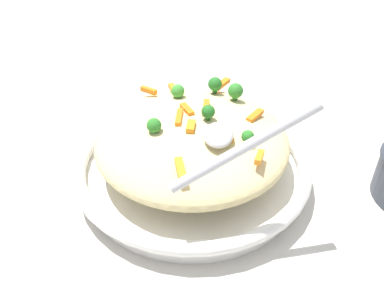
{
  "coord_description": "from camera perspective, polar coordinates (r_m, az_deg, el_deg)",
  "views": [
    {
      "loc": [
        -0.48,
        -0.03,
        0.41
      ],
      "look_at": [
        0.0,
        0.0,
        0.07
      ],
      "focal_mm": 37.48,
      "sensor_mm": 36.0,
      "label": 1
    }
  ],
  "objects": [
    {
      "name": "broccoli_floret_4",
      "position": [
        0.55,
        -5.43,
        2.63
      ],
      "size": [
        0.02,
        0.02,
        0.02
      ],
      "color": "#296820",
      "rests_on": "pasta_mound"
    },
    {
      "name": "broccoli_floret_3",
      "position": [
        0.53,
        7.94,
        1.04
      ],
      "size": [
        0.02,
        0.02,
        0.02
      ],
      "color": "#296820",
      "rests_on": "pasta_mound"
    },
    {
      "name": "broccoli_floret_0",
      "position": [
        0.63,
        -2.04,
        7.52
      ],
      "size": [
        0.02,
        0.02,
        0.02
      ],
      "color": "#377928",
      "rests_on": "pasta_mound"
    },
    {
      "name": "carrot_piece_6",
      "position": [
        0.59,
        8.96,
        4.03
      ],
      "size": [
        0.04,
        0.03,
        0.01
      ],
      "primitive_type": "cube",
      "rotation": [
        0.0,
        0.0,
        2.56
      ],
      "color": "orange",
      "rests_on": "pasta_mound"
    },
    {
      "name": "carrot_piece_3",
      "position": [
        0.53,
        4.07,
        0.71
      ],
      "size": [
        0.01,
        0.03,
        0.01
      ],
      "primitive_type": "cube",
      "rotation": [
        0.0,
        0.0,
        1.65
      ],
      "color": "orange",
      "rests_on": "pasta_mound"
    },
    {
      "name": "broccoli_floret_5",
      "position": [
        0.65,
        3.3,
        8.48
      ],
      "size": [
        0.02,
        0.02,
        0.03
      ],
      "color": "#205B1C",
      "rests_on": "pasta_mound"
    },
    {
      "name": "broccoli_floret_1",
      "position": [
        0.63,
        6.21,
        7.5
      ],
      "size": [
        0.02,
        0.02,
        0.03
      ],
      "color": "#296820",
      "rests_on": "pasta_mound"
    },
    {
      "name": "pasta_mound",
      "position": [
        0.59,
        -0.0,
        0.6
      ],
      "size": [
        0.29,
        0.28,
        0.07
      ],
      "primitive_type": "ellipsoid",
      "color": "#DBC689",
      "rests_on": "serving_bowl"
    },
    {
      "name": "carrot_piece_5",
      "position": [
        0.51,
        9.56,
        -1.86
      ],
      "size": [
        0.03,
        0.01,
        0.01
      ],
      "primitive_type": "cube",
      "rotation": [
        0.0,
        0.0,
        2.86
      ],
      "color": "orange",
      "rests_on": "pasta_mound"
    },
    {
      "name": "carrot_piece_10",
      "position": [
        0.59,
        2.0,
        5.13
      ],
      "size": [
        0.04,
        0.01,
        0.01
      ],
      "primitive_type": "cube",
      "rotation": [
        0.0,
        0.0,
        3.13
      ],
      "color": "orange",
      "rests_on": "pasta_mound"
    },
    {
      "name": "serving_spoon",
      "position": [
        0.49,
        5.12,
        0.68
      ],
      "size": [
        0.14,
        0.17,
        0.09
      ],
      "color": "#B7B7BC",
      "rests_on": "pasta_mound"
    },
    {
      "name": "carrot_piece_8",
      "position": [
        0.59,
        -0.73,
        4.95
      ],
      "size": [
        0.03,
        0.02,
        0.01
      ],
      "primitive_type": "cube",
      "rotation": [
        0.0,
        0.0,
        3.66
      ],
      "color": "orange",
      "rests_on": "pasta_mound"
    },
    {
      "name": "serving_bowl",
      "position": [
        0.62,
        -0.0,
        -3.11
      ],
      "size": [
        0.36,
        0.36,
        0.05
      ],
      "color": "white",
      "rests_on": "ground_plane"
    },
    {
      "name": "carrot_piece_9",
      "position": [
        0.66,
        -2.75,
        7.95
      ],
      "size": [
        0.03,
        0.02,
        0.01
      ],
      "primitive_type": "cube",
      "rotation": [
        0.0,
        0.0,
        3.55
      ],
      "color": "orange",
      "rests_on": "pasta_mound"
    },
    {
      "name": "carrot_piece_1",
      "position": [
        0.49,
        -1.67,
        -3.55
      ],
      "size": [
        0.04,
        0.02,
        0.01
      ],
      "primitive_type": "cube",
      "rotation": [
        0.0,
        0.0,
        3.37
      ],
      "color": "orange",
      "rests_on": "pasta_mound"
    },
    {
      "name": "carrot_piece_2",
      "position": [
        0.55,
        -0.66,
        2.55
      ],
      "size": [
        0.03,
        0.01,
        0.01
      ],
      "primitive_type": "cube",
      "rotation": [
        0.0,
        0.0,
        3.09
      ],
      "color": "orange",
      "rests_on": "pasta_mound"
    },
    {
      "name": "broccoli_floret_2",
      "position": [
        0.56,
        2.32,
        4.62
      ],
      "size": [
        0.02,
        0.02,
        0.02
      ],
      "color": "#205B1C",
      "rests_on": "pasta_mound"
    },
    {
      "name": "carrot_piece_7",
      "position": [
        0.66,
        -6.17,
        7.6
      ],
      "size": [
        0.02,
        0.03,
        0.01
      ],
      "primitive_type": "cube",
      "rotation": [
        0.0,
        0.0,
        4.21
      ],
      "color": "orange",
      "rests_on": "pasta_mound"
    },
    {
      "name": "ground_plane",
      "position": [
        0.64,
        -0.0,
        -4.84
      ],
      "size": [
        2.4,
        2.4,
        0.0
      ],
      "primitive_type": "plane",
      "color": "beige"
    },
    {
      "name": "carrot_piece_4",
      "position": [
        0.57,
        -1.83,
        3.97
      ],
      "size": [
        0.04,
        0.01,
        0.01
      ],
      "primitive_type": "cube",
      "rotation": [
        0.0,
        0.0,
        0.0
      ],
      "color": "orange",
      "rests_on": "pasta_mound"
    },
    {
      "name": "carrot_piece_0",
      "position": [
        0.67,
        4.29,
        8.53
      ],
      "size": [
        0.04,
        0.03,
        0.01
      ],
      "primitive_type": "cube",
      "rotation": [
        0.0,
        0.0,
        5.76
      ],
      "color": "orange",
      "rests_on": "pasta_mound"
    }
  ]
}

